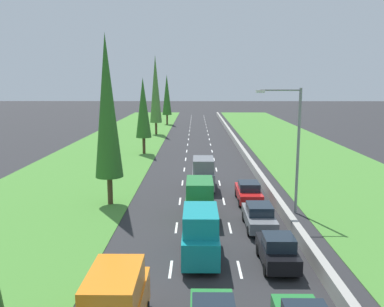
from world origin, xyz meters
The scene contains 17 objects.
ground_plane centered at (0.00, 60.00, 0.00)m, with size 300.00×300.00×0.00m, color #28282B.
grass_verge_left centered at (-12.65, 60.00, 0.02)m, with size 14.00×140.00×0.04m, color #478433.
grass_verge_right centered at (14.35, 60.00, 0.02)m, with size 14.00×140.00×0.04m, color #478433.
median_barrier centered at (5.70, 60.00, 0.42)m, with size 0.44×120.00×0.85m, color #9E9B93.
lane_markings centered at (0.00, 60.00, 0.01)m, with size 3.64×116.00×0.01m.
teal_van_centre_lane centered at (-0.23, 22.28, 1.40)m, with size 1.96×4.90×2.82m.
orange_van_left_lane centered at (-3.36, 15.14, 1.40)m, with size 1.96×4.90×2.82m.
green_van_centre_lane centered at (-0.22, 28.81, 1.40)m, with size 1.96×4.90×2.82m.
black_hatchback_right_lane centered at (3.73, 21.47, 0.84)m, with size 1.74×3.90×1.72m.
grey_sedan_right_lane centered at (3.62, 26.97, 0.81)m, with size 1.82×4.50×1.64m.
red_sedan_right_lane centered at (3.69, 32.90, 0.81)m, with size 1.82×4.50×1.64m.
grey_van_centre_lane centered at (0.17, 36.86, 1.40)m, with size 1.96×4.90×2.82m.
poplar_tree_second centered at (-7.15, 32.21, 7.56)m, with size 2.13×2.13×13.02m.
poplar_tree_third centered at (-7.39, 54.94, 6.07)m, with size 2.05×2.05×10.04m.
poplar_tree_fourth centered at (-7.75, 75.29, 8.17)m, with size 2.16×2.16×14.23m.
poplar_tree_fifth centered at (-7.00, 93.14, 6.61)m, with size 2.08×2.08×11.12m.
street_light_mast centered at (6.43, 30.20, 5.23)m, with size 3.20×0.28×9.00m.
Camera 1 is at (-0.48, 1.68, 9.37)m, focal length 38.05 mm.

